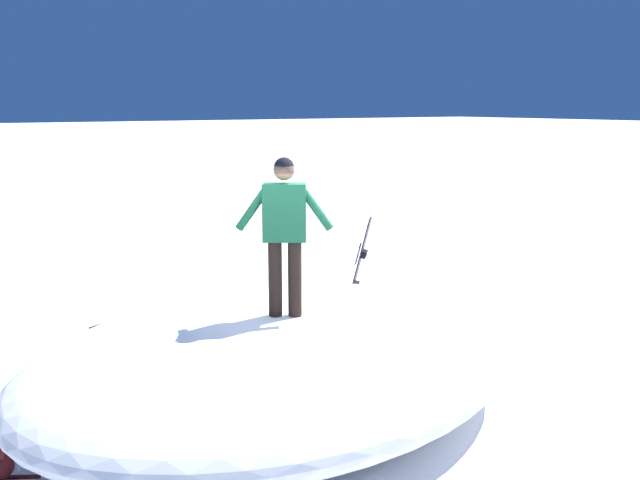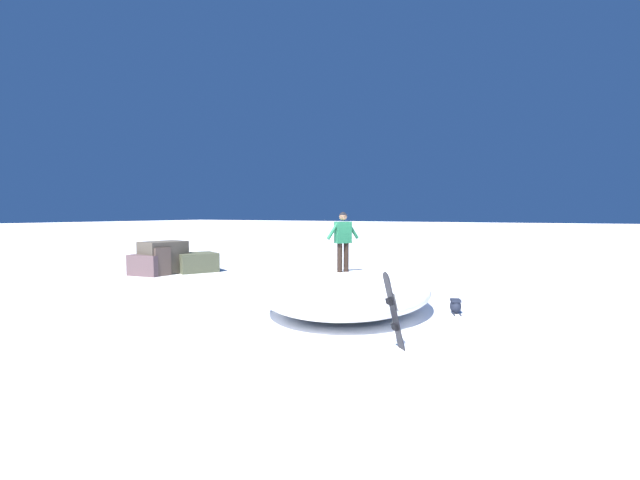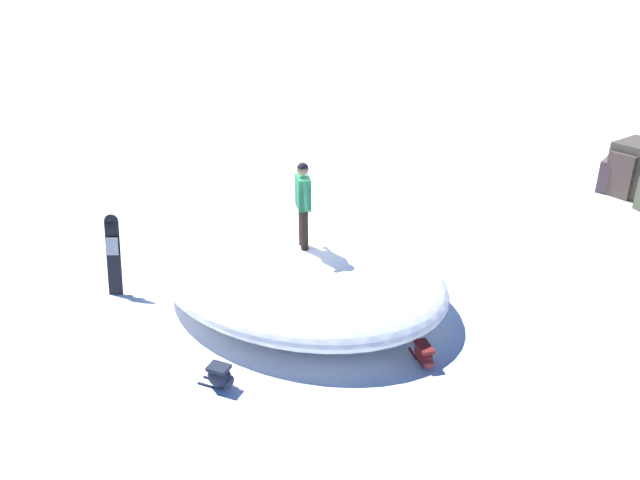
{
  "view_description": "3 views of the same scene",
  "coord_description": "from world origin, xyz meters",
  "px_view_note": "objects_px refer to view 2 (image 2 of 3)",
  "views": [
    {
      "loc": [
        -5.87,
        3.86,
        3.18
      ],
      "look_at": [
        -0.05,
        -0.02,
        1.84
      ],
      "focal_mm": 40.08,
      "sensor_mm": 36.0,
      "label": 1
    },
    {
      "loc": [
        5.38,
        -10.46,
        2.63
      ],
      "look_at": [
        -0.22,
        -0.27,
        1.92
      ],
      "focal_mm": 24.78,
      "sensor_mm": 36.0,
      "label": 2
    },
    {
      "loc": [
        7.29,
        7.68,
        6.06
      ],
      "look_at": [
        0.19,
        0.65,
        1.31
      ],
      "focal_mm": 34.8,
      "sensor_mm": 36.0,
      "label": 3
    }
  ],
  "objects_px": {
    "snowboarder_standing": "(343,237)",
    "backpack_near": "(455,306)",
    "backpack_far": "(385,288)",
    "snowboard_primary_upright": "(393,310)"
  },
  "relations": [
    {
      "from": "snowboarder_standing",
      "to": "backpack_near",
      "type": "distance_m",
      "value": 3.47
    },
    {
      "from": "snowboarder_standing",
      "to": "backpack_near",
      "type": "xyz_separation_m",
      "value": [
        2.78,
        1.05,
        -1.8
      ]
    },
    {
      "from": "snowboarder_standing",
      "to": "backpack_far",
      "type": "height_order",
      "value": "snowboarder_standing"
    },
    {
      "from": "snowboarder_standing",
      "to": "backpack_far",
      "type": "xyz_separation_m",
      "value": [
        0.13,
        2.89,
        -1.82
      ]
    },
    {
      "from": "snowboard_primary_upright",
      "to": "backpack_far",
      "type": "height_order",
      "value": "snowboard_primary_upright"
    },
    {
      "from": "snowboard_primary_upright",
      "to": "backpack_near",
      "type": "distance_m",
      "value": 3.85
    },
    {
      "from": "snowboard_primary_upright",
      "to": "backpack_near",
      "type": "bearing_deg",
      "value": 84.05
    },
    {
      "from": "snowboard_primary_upright",
      "to": "backpack_near",
      "type": "height_order",
      "value": "snowboard_primary_upright"
    },
    {
      "from": "snowboarder_standing",
      "to": "snowboard_primary_upright",
      "type": "height_order",
      "value": "snowboarder_standing"
    },
    {
      "from": "backpack_far",
      "to": "snowboarder_standing",
      "type": "bearing_deg",
      "value": -92.65
    }
  ]
}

